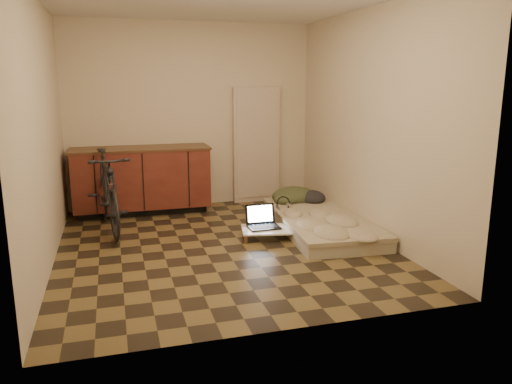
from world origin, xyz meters
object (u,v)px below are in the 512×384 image
object	(u,v)px
bicycle	(107,187)
futon	(321,222)
laptop	(263,222)
lap_desk	(271,230)

from	to	relation	value
bicycle	futon	distance (m)	2.63
futon	laptop	world-z (taller)	laptop
laptop	lap_desk	bearing A→B (deg)	-55.02
bicycle	lap_desk	distance (m)	2.04
bicycle	laptop	distance (m)	1.92
bicycle	lap_desk	size ratio (longest dim) A/B	2.25
futon	lap_desk	size ratio (longest dim) A/B	2.87
futon	laptop	distance (m)	0.77
futon	lap_desk	bearing A→B (deg)	-163.25
bicycle	futon	world-z (taller)	bicycle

